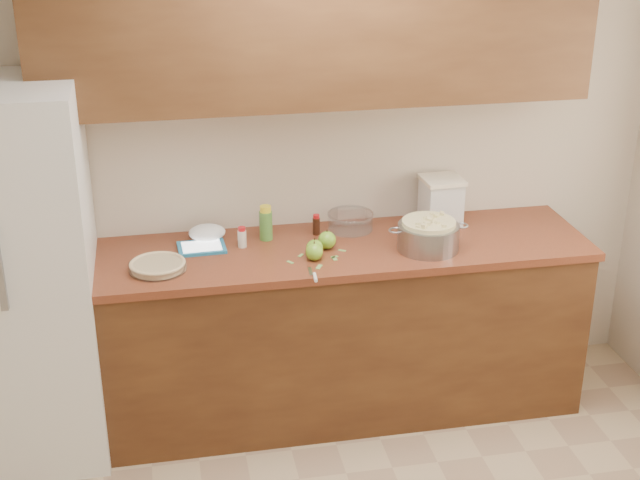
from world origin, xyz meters
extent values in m
plane|color=beige|center=(0.00, 1.80, 1.30)|extent=(3.60, 0.00, 3.60)
cube|color=brown|center=(0.00, 1.48, 0.44)|extent=(2.60, 0.65, 0.88)
cube|color=brown|center=(0.00, 1.48, 0.90)|extent=(2.64, 0.68, 0.04)
cube|color=brown|center=(0.00, 1.63, 1.95)|extent=(2.60, 0.34, 0.70)
cube|color=white|center=(-1.44, 1.44, 0.90)|extent=(0.70, 0.70, 1.80)
cylinder|color=silver|center=(-0.80, 1.36, 0.94)|extent=(0.27, 0.27, 0.04)
cylinder|color=#D8BB88|center=(-0.80, 1.36, 0.94)|extent=(0.24, 0.24, 0.03)
torus|color=#D8BB88|center=(-0.80, 1.36, 0.95)|extent=(0.26, 0.26, 0.02)
cylinder|color=gray|center=(0.49, 1.35, 0.98)|extent=(0.30, 0.30, 0.13)
torus|color=gray|center=(0.33, 1.35, 1.03)|extent=(0.07, 0.07, 0.01)
torus|color=gray|center=(0.66, 1.35, 1.03)|extent=(0.07, 0.07, 0.01)
cylinder|color=beige|center=(0.49, 1.35, 1.00)|extent=(0.26, 0.26, 0.14)
cube|color=silver|center=(0.66, 1.67, 1.03)|extent=(0.20, 0.20, 0.23)
cube|color=#F7E8C6|center=(0.66, 1.67, 1.16)|extent=(0.21, 0.21, 0.02)
cube|color=teal|center=(-0.59, 1.56, 0.93)|extent=(0.24, 0.18, 0.01)
cube|color=white|center=(-0.59, 1.56, 0.94)|extent=(0.19, 0.14, 0.00)
cube|color=gray|center=(-0.11, 1.21, 0.92)|extent=(0.02, 0.09, 0.00)
cylinder|color=white|center=(-0.10, 1.13, 0.93)|extent=(0.02, 0.08, 0.02)
cylinder|color=#4C8C38|center=(-0.26, 1.62, 0.99)|extent=(0.07, 0.07, 0.15)
cylinder|color=yellow|center=(-0.26, 1.62, 1.08)|extent=(0.06, 0.06, 0.03)
cylinder|color=beige|center=(-0.39, 1.55, 0.96)|extent=(0.04, 0.04, 0.09)
cylinder|color=red|center=(-0.39, 1.55, 1.01)|extent=(0.04, 0.04, 0.02)
cylinder|color=black|center=(0.00, 1.64, 0.96)|extent=(0.04, 0.04, 0.09)
cylinder|color=red|center=(0.00, 1.64, 1.02)|extent=(0.03, 0.03, 0.02)
cylinder|color=silver|center=(0.18, 1.67, 0.96)|extent=(0.23, 0.23, 0.09)
torus|color=silver|center=(0.18, 1.67, 1.00)|extent=(0.24, 0.24, 0.01)
ellipsoid|color=white|center=(-0.55, 1.67, 0.96)|extent=(0.22, 0.20, 0.08)
sphere|color=#6FA926|center=(-0.06, 1.38, 0.96)|extent=(0.08, 0.08, 0.08)
cylinder|color=#3F2D19|center=(-0.06, 1.38, 1.01)|extent=(0.01, 0.01, 0.01)
sphere|color=#6FA926|center=(0.02, 1.45, 0.96)|extent=(0.09, 0.09, 0.09)
cylinder|color=#3F2D19|center=(0.02, 1.45, 1.01)|extent=(0.01, 0.01, 0.01)
sphere|color=#6FA926|center=(-0.07, 1.33, 0.96)|extent=(0.08, 0.08, 0.08)
cylinder|color=#3F2D19|center=(-0.07, 1.33, 1.01)|extent=(0.01, 0.01, 0.01)
cube|color=#81B457|center=(-0.12, 1.39, 0.92)|extent=(0.03, 0.04, 0.00)
cube|color=#81B457|center=(-0.19, 1.33, 0.92)|extent=(0.03, 0.04, 0.00)
cube|color=#81B457|center=(0.03, 1.33, 0.92)|extent=(0.03, 0.05, 0.00)
cube|color=#81B457|center=(0.03, 1.34, 0.92)|extent=(0.04, 0.03, 0.00)
cube|color=#81B457|center=(0.08, 1.41, 0.92)|extent=(0.04, 0.03, 0.00)
cube|color=#81B457|center=(-0.06, 1.25, 0.92)|extent=(0.04, 0.05, 0.00)
camera|label=1|loc=(-0.77, -2.44, 2.67)|focal=50.00mm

